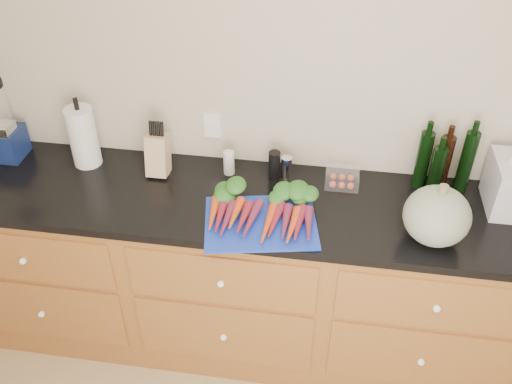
% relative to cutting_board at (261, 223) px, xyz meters
% --- Properties ---
extents(wall_back, '(4.10, 0.05, 2.60)m').
position_rel_cutting_board_xyz_m(wall_back, '(0.30, 0.48, 0.35)').
color(wall_back, '#B8B099').
rests_on(wall_back, ground).
extents(cabinets, '(3.60, 0.64, 0.90)m').
position_rel_cutting_board_xyz_m(cabinets, '(0.30, 0.16, -0.50)').
color(cabinets, brown).
rests_on(cabinets, ground).
extents(countertop, '(3.64, 0.62, 0.04)m').
position_rel_cutting_board_xyz_m(countertop, '(0.30, 0.16, -0.03)').
color(countertop, black).
rests_on(countertop, cabinets).
extents(cutting_board, '(0.53, 0.44, 0.01)m').
position_rel_cutting_board_xyz_m(cutting_board, '(0.00, 0.00, 0.00)').
color(cutting_board, '#1733AF').
rests_on(cutting_board, countertop).
extents(carrots, '(0.45, 0.33, 0.06)m').
position_rel_cutting_board_xyz_m(carrots, '(0.00, 0.04, 0.03)').
color(carrots, '#CA4217').
rests_on(carrots, cutting_board).
extents(squash, '(0.27, 0.27, 0.24)m').
position_rel_cutting_board_xyz_m(squash, '(0.70, 0.02, 0.11)').
color(squash, slate).
rests_on(squash, countertop).
extents(blender_appliance, '(0.16, 0.16, 0.40)m').
position_rel_cutting_board_xyz_m(blender_appliance, '(-1.30, 0.32, 0.17)').
color(blender_appliance, '#101D4C').
rests_on(blender_appliance, countertop).
extents(paper_towel, '(0.13, 0.13, 0.29)m').
position_rel_cutting_board_xyz_m(paper_towel, '(-0.89, 0.32, 0.14)').
color(paper_towel, silver).
rests_on(paper_towel, countertop).
extents(knife_block, '(0.10, 0.10, 0.19)m').
position_rel_cutting_board_xyz_m(knife_block, '(-0.53, 0.30, 0.09)').
color(knife_block, tan).
rests_on(knife_block, countertop).
extents(grinder_salt, '(0.05, 0.05, 0.12)m').
position_rel_cutting_board_xyz_m(grinder_salt, '(-0.20, 0.34, 0.05)').
color(grinder_salt, silver).
rests_on(grinder_salt, countertop).
extents(grinder_pepper, '(0.06, 0.06, 0.14)m').
position_rel_cutting_board_xyz_m(grinder_pepper, '(0.01, 0.34, 0.06)').
color(grinder_pepper, black).
rests_on(grinder_pepper, countertop).
extents(canister_chrome, '(0.05, 0.05, 0.11)m').
position_rel_cutting_board_xyz_m(canister_chrome, '(0.07, 0.34, 0.05)').
color(canister_chrome, white).
rests_on(canister_chrome, countertop).
extents(tomato_box, '(0.15, 0.12, 0.07)m').
position_rel_cutting_board_xyz_m(tomato_box, '(0.33, 0.33, 0.03)').
color(tomato_box, white).
rests_on(tomato_box, countertop).
extents(bottles, '(0.25, 0.13, 0.30)m').
position_rel_cutting_board_xyz_m(bottles, '(0.76, 0.37, 0.13)').
color(bottles, black).
rests_on(bottles, countertop).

